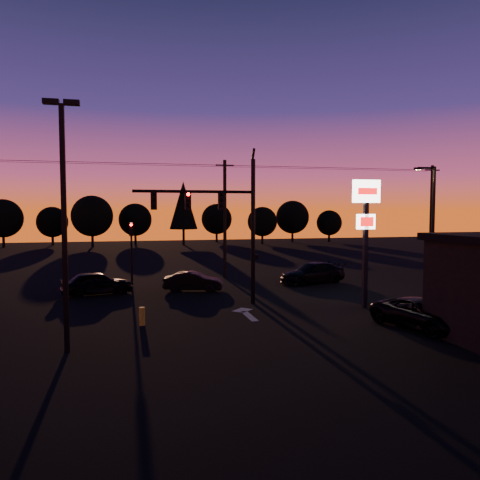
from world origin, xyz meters
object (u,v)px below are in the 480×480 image
(parking_lot_light, at_px, (64,208))
(traffic_signal_mast, at_px, (225,215))
(car_mid, at_px, (193,282))
(suv_parked, at_px, (422,314))
(car_left, at_px, (97,283))
(car_right, at_px, (313,273))
(secondary_signal, at_px, (131,245))
(bollard, at_px, (142,316))
(streetlight, at_px, (432,222))
(pylon_sign, at_px, (366,216))

(parking_lot_light, bearing_deg, traffic_signal_mast, 43.37)
(car_mid, distance_m, suv_parked, 14.56)
(car_left, bearing_deg, car_mid, -104.35)
(car_left, bearing_deg, car_right, -98.62)
(secondary_signal, distance_m, parking_lot_light, 14.90)
(traffic_signal_mast, distance_m, secondary_signal, 9.19)
(bollard, distance_m, suv_parked, 12.49)
(traffic_signal_mast, relative_size, secondary_signal, 1.97)
(parking_lot_light, relative_size, streetlight, 1.14)
(car_mid, relative_size, suv_parked, 0.81)
(pylon_sign, distance_m, suv_parked, 6.28)
(secondary_signal, relative_size, parking_lot_light, 0.48)
(car_right, bearing_deg, car_mid, -98.52)
(pylon_sign, distance_m, car_right, 9.53)
(streetlight, distance_m, bollard, 19.69)
(suv_parked, bearing_deg, traffic_signal_mast, 120.57)
(bollard, xyz_separation_m, car_left, (-2.43, 8.45, 0.32))
(pylon_sign, height_order, streetlight, streetlight)
(traffic_signal_mast, bearing_deg, car_left, 145.24)
(secondary_signal, bearing_deg, car_mid, -35.68)
(car_left, distance_m, car_mid, 5.94)
(streetlight, distance_m, car_right, 8.63)
(parking_lot_light, xyz_separation_m, bollard, (2.81, 3.41, -4.86))
(streetlight, xyz_separation_m, car_right, (-6.35, 4.54, -3.69))
(secondary_signal, height_order, car_mid, secondary_signal)
(traffic_signal_mast, distance_m, parking_lot_light, 10.19)
(parking_lot_light, distance_m, suv_parked, 15.50)
(suv_parked, bearing_deg, parking_lot_light, 163.99)
(parking_lot_light, relative_size, pylon_sign, 1.34)
(streetlight, height_order, car_left, streetlight)
(parking_lot_light, distance_m, pylon_sign, 15.19)
(traffic_signal_mast, xyz_separation_m, car_left, (-7.02, 4.87, -4.21))
(traffic_signal_mast, height_order, car_left, traffic_signal_mast)
(pylon_sign, bearing_deg, bollard, -174.67)
(car_right, height_order, suv_parked, car_right)
(traffic_signal_mast, relative_size, suv_parked, 1.84)
(secondary_signal, xyz_separation_m, parking_lot_light, (-2.50, -14.49, 2.41))
(bollard, distance_m, car_right, 15.59)
(streetlight, bearing_deg, car_left, 170.92)
(secondary_signal, height_order, car_right, secondary_signal)
(secondary_signal, relative_size, car_right, 0.87)
(traffic_signal_mast, xyz_separation_m, parking_lot_light, (-7.40, -6.99, 0.33))
(bollard, height_order, suv_parked, suv_parked)
(car_left, distance_m, car_right, 14.73)
(pylon_sign, xyz_separation_m, car_left, (-14.12, 7.36, -4.19))
(secondary_signal, xyz_separation_m, car_right, (12.56, -1.44, -2.13))
(pylon_sign, height_order, car_mid, pylon_sign)
(pylon_sign, height_order, car_right, pylon_sign)
(parking_lot_light, bearing_deg, secondary_signal, 80.21)
(car_left, relative_size, car_right, 0.85)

